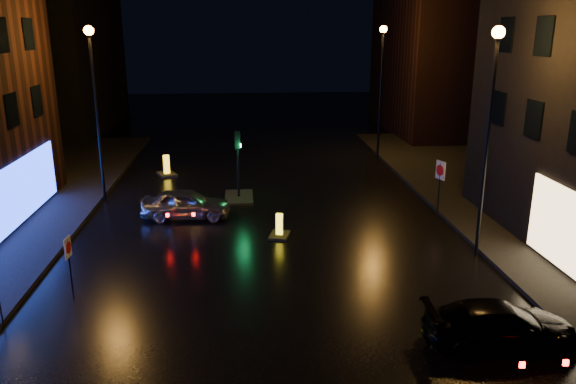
% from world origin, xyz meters
% --- Properties ---
extents(ground, '(120.00, 120.00, 0.00)m').
position_xyz_m(ground, '(0.00, 0.00, 0.00)').
color(ground, black).
rests_on(ground, ground).
extents(building_far_left, '(8.00, 16.00, 14.00)m').
position_xyz_m(building_far_left, '(-16.00, 35.00, 7.00)').
color(building_far_left, black).
rests_on(building_far_left, ground).
extents(building_far_right, '(8.00, 14.00, 12.00)m').
position_xyz_m(building_far_right, '(15.00, 32.00, 6.00)').
color(building_far_right, black).
rests_on(building_far_right, ground).
extents(street_lamp_lfar, '(0.44, 0.44, 8.37)m').
position_xyz_m(street_lamp_lfar, '(-7.80, 14.00, 5.56)').
color(street_lamp_lfar, black).
rests_on(street_lamp_lfar, ground).
extents(street_lamp_rnear, '(0.44, 0.44, 8.37)m').
position_xyz_m(street_lamp_rnear, '(7.80, 6.00, 5.56)').
color(street_lamp_rnear, black).
rests_on(street_lamp_rnear, ground).
extents(street_lamp_rfar, '(0.44, 0.44, 8.37)m').
position_xyz_m(street_lamp_rfar, '(7.80, 22.00, 5.56)').
color(street_lamp_rfar, black).
rests_on(street_lamp_rfar, ground).
extents(traffic_signal, '(1.40, 2.40, 3.45)m').
position_xyz_m(traffic_signal, '(-1.20, 14.00, 0.50)').
color(traffic_signal, black).
rests_on(traffic_signal, ground).
extents(silver_hatchback, '(4.02, 1.77, 1.35)m').
position_xyz_m(silver_hatchback, '(-3.55, 11.20, 0.67)').
color(silver_hatchback, '#A7AAAF').
rests_on(silver_hatchback, ground).
extents(dark_sedan, '(4.20, 1.81, 1.21)m').
position_xyz_m(dark_sedan, '(5.91, -0.12, 0.60)').
color(dark_sedan, black).
rests_on(dark_sedan, ground).
extents(bollard_near, '(1.01, 1.27, 0.98)m').
position_xyz_m(bollard_near, '(0.48, 8.56, 0.21)').
color(bollard_near, black).
rests_on(bollard_near, ground).
extents(bollard_far, '(1.37, 1.61, 1.19)m').
position_xyz_m(bollard_far, '(-5.39, 18.93, 0.26)').
color(bollard_far, black).
rests_on(bollard_far, ground).
extents(road_sign_left, '(0.09, 0.49, 2.02)m').
position_xyz_m(road_sign_left, '(-6.50, 3.76, 1.51)').
color(road_sign_left, black).
rests_on(road_sign_left, ground).
extents(road_sign_right, '(0.25, 0.60, 2.55)m').
position_xyz_m(road_sign_right, '(7.90, 10.67, 1.91)').
color(road_sign_right, black).
rests_on(road_sign_right, ground).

